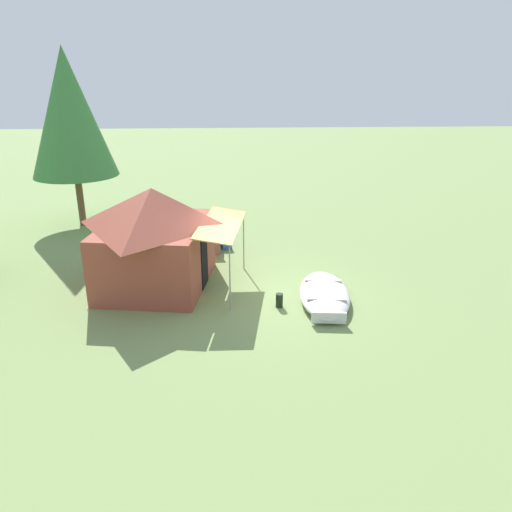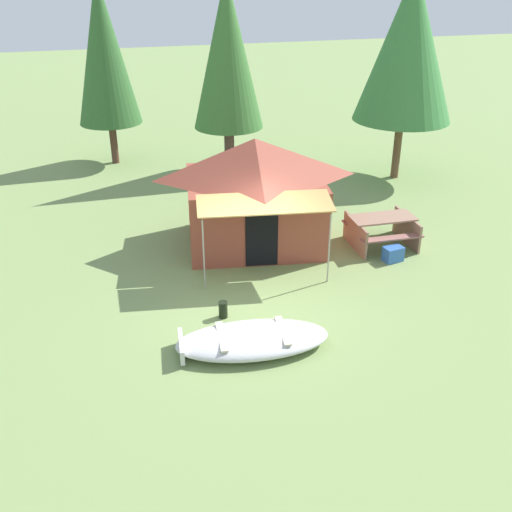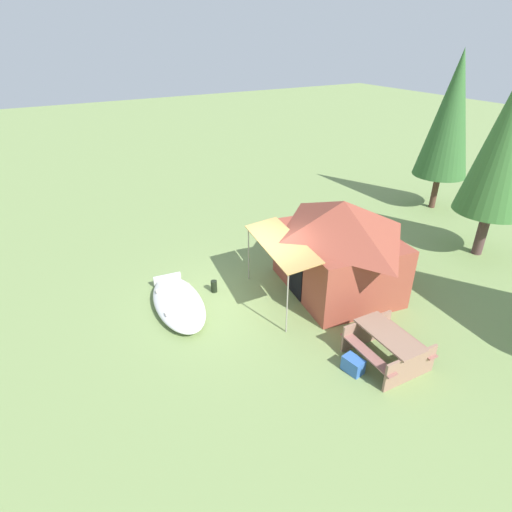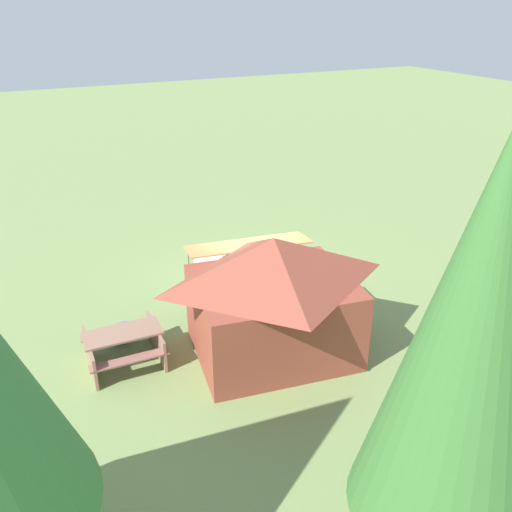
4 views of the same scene
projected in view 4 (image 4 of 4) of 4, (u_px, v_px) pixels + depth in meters
The scene contains 7 objects.
ground_plane at pixel (250, 291), 14.45m from camera, with size 80.00×80.00×0.00m, color #778F52.
beached_rowboat at pixel (241, 255), 16.03m from camera, with size 3.01×1.57×0.37m.
canvas_cabin_tent at pixel (273, 295), 11.41m from camera, with size 3.94×4.20×2.73m.
picnic_table at pixel (124, 344), 11.40m from camera, with size 1.66×1.49×0.77m.
cooler_box at pixel (120, 333), 12.29m from camera, with size 0.46×0.30×0.36m, color #3465B9.
fuel_can at pixel (268, 270), 15.18m from camera, with size 0.18×0.18×0.36m, color black.
pine_tree_far_center at pixel (473, 343), 5.54m from camera, with size 2.25×2.25×6.25m.
Camera 4 is at (5.45, 11.40, 7.08)m, focal length 37.81 mm.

